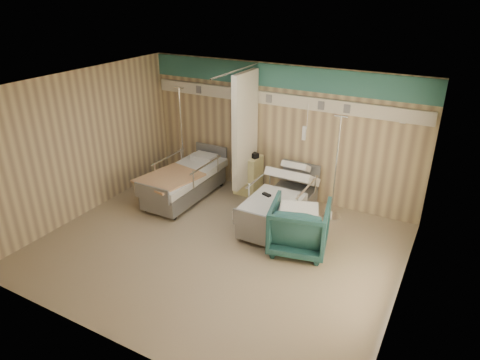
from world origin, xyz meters
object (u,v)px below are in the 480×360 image
at_px(bed_right, 280,208).
at_px(bedside_cabinet, 248,175).
at_px(iv_stand_left, 183,162).
at_px(bed_left, 185,185).
at_px(visitor_armchair, 299,227).
at_px(iv_stand_right, 333,198).

xyz_separation_m(bed_right, bedside_cabinet, (-1.15, 0.90, 0.11)).
bearing_deg(iv_stand_left, bed_right, -15.54).
distance_m(bed_left, visitor_armchair, 2.93).
bearing_deg(bed_left, iv_stand_right, 13.36).
bearing_deg(bed_right, bed_left, 180.00).
bearing_deg(bedside_cabinet, iv_stand_right, -5.37).
relative_size(bed_right, bed_left, 1.00).
height_order(bed_right, iv_stand_left, iv_stand_left).
height_order(bed_left, bedside_cabinet, bedside_cabinet).
height_order(bed_right, visitor_armchair, visitor_armchair).
bearing_deg(bed_left, visitor_armchair, -13.10).
xyz_separation_m(visitor_armchair, iv_stand_left, (-3.44, 1.44, 0.00)).
height_order(bed_right, bed_left, same).
bearing_deg(visitor_armchair, bed_right, -58.27).
xyz_separation_m(bed_right, iv_stand_right, (0.81, 0.72, 0.11)).
bearing_deg(bed_left, bedside_cabinet, 40.60).
distance_m(bedside_cabinet, iv_stand_left, 1.65).
distance_m(bed_right, bedside_cabinet, 1.46).
xyz_separation_m(bed_right, bed_left, (-2.20, 0.00, 0.00)).
bearing_deg(bed_right, visitor_armchair, -45.58).
height_order(bed_left, visitor_armchair, visitor_armchair).
xyz_separation_m(bedside_cabinet, visitor_armchair, (1.80, -1.56, 0.02)).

